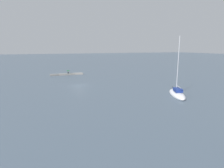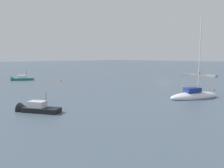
% 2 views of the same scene
% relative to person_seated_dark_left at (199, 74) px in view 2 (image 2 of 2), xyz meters
% --- Properties ---
extents(ground_plane, '(500.00, 500.00, 0.00)m').
position_rel_person_seated_dark_left_xyz_m(ground_plane, '(0.51, 20.99, -0.79)').
color(ground_plane, '#475666').
extents(seawall_pier, '(11.70, 1.96, 0.54)m').
position_rel_person_seated_dark_left_xyz_m(seawall_pier, '(0.51, -0.12, -0.52)').
color(seawall_pier, gray).
rests_on(seawall_pier, ground_plane).
extents(person_seated_dark_left, '(0.44, 0.64, 0.73)m').
position_rel_person_seated_dark_left_xyz_m(person_seated_dark_left, '(0.00, 0.00, 0.00)').
color(person_seated_dark_left, '#1E2333').
rests_on(person_seated_dark_left, seawall_pier).
extents(umbrella_open_green, '(1.33, 1.33, 1.29)m').
position_rel_person_seated_dark_left_xyz_m(umbrella_open_green, '(-0.01, -0.10, 0.86)').
color(umbrella_open_green, black).
rests_on(umbrella_open_green, seawall_pier).
extents(sailboat_white_mid, '(5.72, 8.65, 12.66)m').
position_rel_person_seated_dark_left_xyz_m(sailboat_white_mid, '(-16.23, 38.98, -0.37)').
color(sailboat_white_mid, silver).
rests_on(sailboat_white_mid, ground_plane).
extents(motorboat_teal_near, '(4.51, 5.67, 3.16)m').
position_rel_person_seated_dark_left_xyz_m(motorboat_teal_near, '(28.21, 47.10, -0.46)').
color(motorboat_teal_near, '#197266').
rests_on(motorboat_teal_near, ground_plane).
extents(motorboat_black_mid, '(5.22, 3.93, 2.88)m').
position_rel_person_seated_dark_left_xyz_m(motorboat_black_mid, '(-6.91, 59.95, -0.49)').
color(motorboat_black_mid, black).
rests_on(motorboat_black_mid, ground_plane).
extents(mooring_buoy_mid, '(0.45, 0.45, 0.45)m').
position_rel_person_seated_dark_left_xyz_m(mooring_buoy_mid, '(18.88, 40.41, -0.71)').
color(mooring_buoy_mid, '#EA5914').
rests_on(mooring_buoy_mid, ground_plane).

